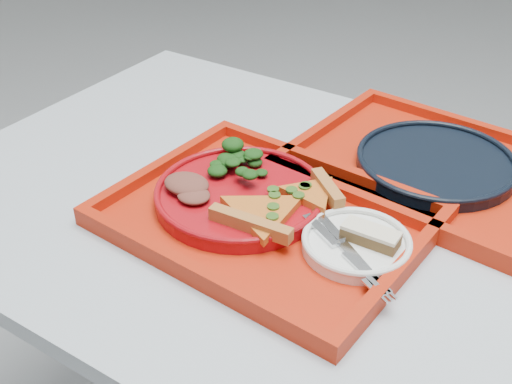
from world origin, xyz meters
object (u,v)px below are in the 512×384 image
Objects in this scene: tray_far at (434,171)px; dinner_plate at (240,197)px; tray_main at (267,219)px; dessert_bar at (371,235)px; navy_plate at (436,164)px.

tray_far is 1.73× the size of dinner_plate.
dessert_bar reaches higher than tray_main.
dinner_plate is 3.26× the size of dessert_bar.
tray_main and tray_far have the same top height.
tray_main is 0.06m from dinner_plate.
tray_main is at bearing -115.82° from tray_far.
navy_plate is at bearing 88.47° from dessert_bar.
dinner_plate is 0.34m from navy_plate.
navy_plate is 3.26× the size of dessert_bar.
dessert_bar reaches higher than dinner_plate.
dinner_plate is at bearing 173.61° from tray_main.
navy_plate reaches higher than tray_main.
navy_plate reaches higher than tray_far.
tray_main is 0.16m from dessert_bar.
dessert_bar is (0.16, 0.01, 0.03)m from tray_main.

